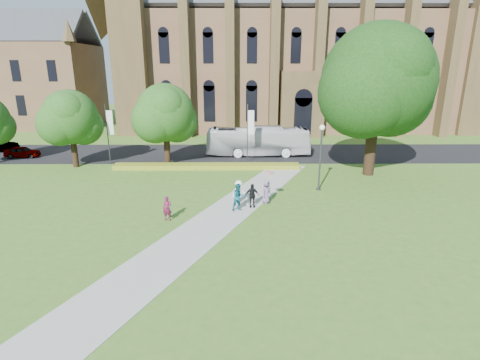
{
  "coord_description": "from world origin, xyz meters",
  "views": [
    {
      "loc": [
        1.02,
        -22.01,
        9.4
      ],
      "look_at": [
        1.18,
        3.96,
        1.6
      ],
      "focal_mm": 28.0,
      "sensor_mm": 36.0,
      "label": 1
    }
  ],
  "objects_px": {
    "streetlamp": "(321,150)",
    "tour_coach": "(258,141)",
    "car_0": "(22,152)",
    "large_tree": "(377,81)",
    "pedestrian_0": "(167,208)"
  },
  "relations": [
    {
      "from": "streetlamp",
      "to": "tour_coach",
      "type": "xyz_separation_m",
      "value": [
        -4.24,
        12.38,
        -1.68
      ]
    },
    {
      "from": "tour_coach",
      "to": "pedestrian_0",
      "type": "height_order",
      "value": "tour_coach"
    },
    {
      "from": "large_tree",
      "to": "pedestrian_0",
      "type": "xyz_separation_m",
      "value": [
        -16.48,
        -10.72,
        -7.54
      ]
    },
    {
      "from": "large_tree",
      "to": "streetlamp",
      "type": "bearing_deg",
      "value": -140.71
    },
    {
      "from": "streetlamp",
      "to": "pedestrian_0",
      "type": "xyz_separation_m",
      "value": [
        -10.98,
        -6.22,
        -2.47
      ]
    },
    {
      "from": "streetlamp",
      "to": "large_tree",
      "type": "bearing_deg",
      "value": 39.29
    },
    {
      "from": "streetlamp",
      "to": "car_0",
      "type": "relative_size",
      "value": 1.45
    },
    {
      "from": "streetlamp",
      "to": "car_0",
      "type": "distance_m",
      "value": 32.21
    },
    {
      "from": "car_0",
      "to": "pedestrian_0",
      "type": "height_order",
      "value": "pedestrian_0"
    },
    {
      "from": "large_tree",
      "to": "car_0",
      "type": "distance_m",
      "value": 36.97
    },
    {
      "from": "streetlamp",
      "to": "tour_coach",
      "type": "relative_size",
      "value": 0.46
    },
    {
      "from": "tour_coach",
      "to": "pedestrian_0",
      "type": "distance_m",
      "value": 19.8
    },
    {
      "from": "streetlamp",
      "to": "large_tree",
      "type": "distance_m",
      "value": 8.73
    },
    {
      "from": "large_tree",
      "to": "car_0",
      "type": "xyz_separation_m",
      "value": [
        -35.46,
        7.02,
        -7.73
      ]
    },
    {
      "from": "streetlamp",
      "to": "tour_coach",
      "type": "bearing_deg",
      "value": 108.92
    }
  ]
}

